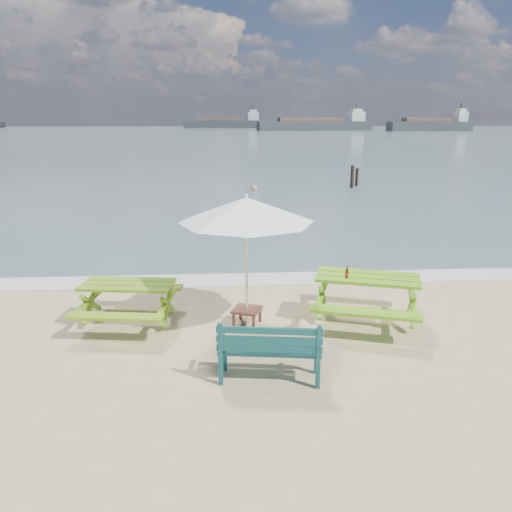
{
  "coord_description": "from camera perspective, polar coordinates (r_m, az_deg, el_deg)",
  "views": [
    {
      "loc": [
        -0.83,
        -5.99,
        3.55
      ],
      "look_at": [
        -0.24,
        3.0,
        1.0
      ],
      "focal_mm": 35.0,
      "sensor_mm": 36.0,
      "label": 1
    }
  ],
  "objects": [
    {
      "name": "sea",
      "position": [
        91.07,
        -3.29,
        13.55
      ],
      "size": [
        300.0,
        300.0,
        0.0
      ],
      "primitive_type": "plane",
      "color": "slate",
      "rests_on": "ground"
    },
    {
      "name": "foam_strip",
      "position": [
        11.2,
        0.71,
        -2.64
      ],
      "size": [
        22.0,
        0.9,
        0.01
      ],
      "primitive_type": "cube",
      "color": "silver",
      "rests_on": "ground"
    },
    {
      "name": "picnic_table_left",
      "position": [
        9.05,
        -14.31,
        -5.36
      ],
      "size": [
        1.78,
        1.93,
        0.75
      ],
      "color": "#6B9716",
      "rests_on": "ground"
    },
    {
      "name": "picnic_table_right",
      "position": [
        9.06,
        12.48,
        -4.89
      ],
      "size": [
        2.28,
        2.41,
        0.85
      ],
      "color": "#6FAC1A",
      "rests_on": "ground"
    },
    {
      "name": "park_bench",
      "position": [
        7.06,
        1.57,
        -11.91
      ],
      "size": [
        1.46,
        0.66,
        0.87
      ],
      "color": "#104243",
      "rests_on": "ground"
    },
    {
      "name": "side_table",
      "position": [
        8.81,
        -1.04,
        -6.87
      ],
      "size": [
        0.59,
        0.59,
        0.3
      ],
      "color": "brown",
      "rests_on": "ground"
    },
    {
      "name": "patio_umbrella",
      "position": [
        8.27,
        -1.11,
        5.31
      ],
      "size": [
        2.95,
        2.95,
        2.25
      ],
      "color": "silver",
      "rests_on": "ground"
    },
    {
      "name": "beer_bottle",
      "position": [
        8.72,
        10.33,
        -2.01
      ],
      "size": [
        0.06,
        0.06,
        0.23
      ],
      "color": "brown",
      "rests_on": "picnic_table_right"
    },
    {
      "name": "swimmer",
      "position": [
        24.0,
        -0.29,
        6.17
      ],
      "size": [
        0.7,
        0.56,
        1.66
      ],
      "color": "tan",
      "rests_on": "ground"
    },
    {
      "name": "mooring_pilings",
      "position": [
        26.2,
        11.14,
        8.65
      ],
      "size": [
        0.57,
        0.77,
        1.32
      ],
      "color": "black",
      "rests_on": "ground"
    },
    {
      "name": "cargo_ships",
      "position": [
        134.2,
        17.09,
        14.13
      ],
      "size": [
        129.44,
        37.35,
        4.4
      ],
      "color": "#33393D",
      "rests_on": "ground"
    }
  ]
}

